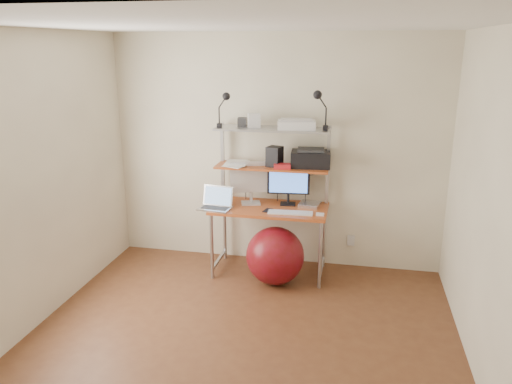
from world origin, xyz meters
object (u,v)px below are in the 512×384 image
Objects in this scene: exercise_ball at (275,256)px; monitor_silver at (251,180)px; laptop at (217,203)px; printer at (311,158)px; monitor_black at (288,184)px.

monitor_silver is at bearing 134.51° from exercise_ball.
laptop is 0.59× the size of exercise_ball.
printer is 0.70× the size of exercise_ball.
monitor_silver is 1.16× the size of printer.
laptop is at bearing -161.19° from monitor_silver.
monitor_black is at bearing -176.12° from printer.
monitor_black is 1.07× the size of printer.
monitor_silver is 0.84m from exercise_ball.
monitor_silver reaches higher than exercise_ball.
monitor_silver reaches higher than laptop.
exercise_ball is (0.64, -0.10, -0.49)m from laptop.
exercise_ball is (-0.29, -0.41, -0.94)m from printer.
laptop is at bearing -164.22° from monitor_black.
monitor_black is 1.27× the size of laptop.
printer reaches higher than monitor_black.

